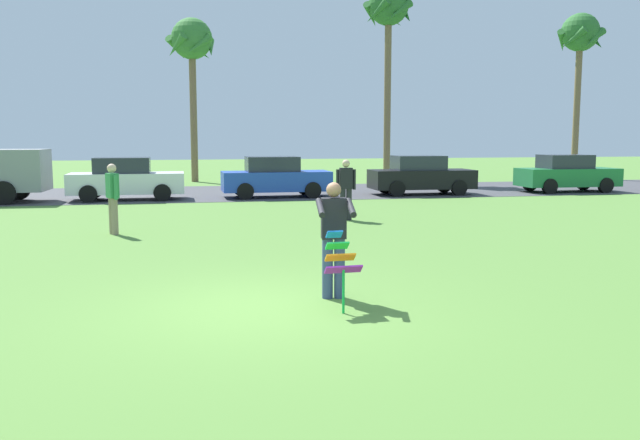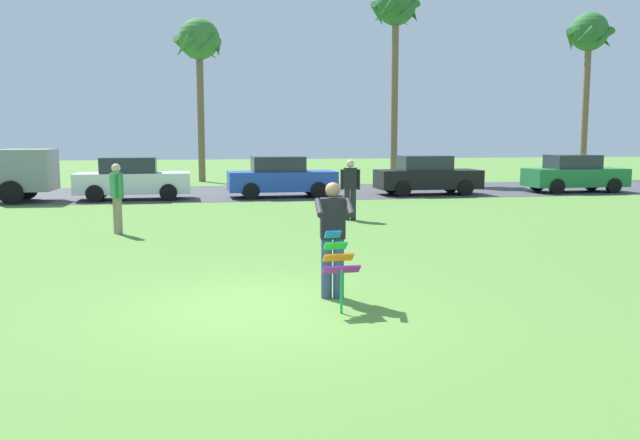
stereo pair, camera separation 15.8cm
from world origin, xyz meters
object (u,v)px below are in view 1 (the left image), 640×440
object	(u,v)px
person_kite_flyer	(334,235)
palm_tree_far_left	(580,40)
kite_held	(340,260)
palm_tree_right_near	(192,46)
palm_tree_centre_far	(388,15)
parked_car_green	(567,174)
person_walker_near	(113,196)
person_walker_far	(346,188)
parked_car_blue	(275,178)
parked_car_black	(421,176)
parked_car_white	(126,180)

from	to	relation	value
person_kite_flyer	palm_tree_far_left	distance (m)	32.67
kite_held	palm_tree_right_near	distance (m)	27.75
kite_held	palm_tree_centre_far	distance (m)	28.07
person_kite_flyer	palm_tree_right_near	size ratio (longest dim) A/B	0.21
parked_car_green	palm_tree_far_left	world-z (taller)	palm_tree_far_left
palm_tree_right_near	person_walker_near	size ratio (longest dim) A/B	4.86
palm_tree_centre_far	person_walker_far	size ratio (longest dim) A/B	5.89
palm_tree_far_left	person_walker_near	distance (m)	30.27
parked_car_blue	palm_tree_far_left	distance (m)	21.45
palm_tree_far_left	parked_car_green	bearing A→B (deg)	-123.86
person_walker_far	parked_car_black	bearing A→B (deg)	56.30
parked_car_black	parked_car_green	xyz separation A→B (m)	(6.62, -0.00, 0.00)
parked_car_green	parked_car_white	bearing A→B (deg)	-180.00
kite_held	parked_car_blue	distance (m)	17.29
parked_car_green	person_walker_far	xyz separation A→B (m)	(-11.63, -7.51, 0.16)
person_kite_flyer	palm_tree_centre_far	world-z (taller)	palm_tree_centre_far
parked_car_white	person_walker_far	xyz separation A→B (m)	(6.66, -7.51, 0.16)
person_walker_far	person_walker_near	bearing A→B (deg)	-165.81
parked_car_white	person_walker_far	distance (m)	10.04
person_kite_flyer	person_walker_near	size ratio (longest dim) A/B	1.00
parked_car_green	palm_tree_right_near	size ratio (longest dim) A/B	0.50
kite_held	palm_tree_far_left	xyz separation A→B (m)	(19.85, 25.80, 7.00)
person_kite_flyer	kite_held	xyz separation A→B (m)	(-0.06, -0.69, -0.24)
kite_held	palm_tree_centre_far	xyz separation A→B (m)	(8.58, 25.53, 7.92)
kite_held	parked_car_white	bearing A→B (deg)	103.69
person_kite_flyer	palm_tree_right_near	xyz separation A→B (m)	(-1.54, 26.29, 6.05)
palm_tree_far_left	person_walker_near	world-z (taller)	palm_tree_far_left
parked_car_black	person_walker_near	distance (m)	14.47
parked_car_white	palm_tree_far_left	xyz separation A→B (m)	(24.04, 8.57, 6.95)
person_walker_near	parked_car_blue	bearing A→B (deg)	60.05
kite_held	palm_tree_far_left	world-z (taller)	palm_tree_far_left
parked_car_white	palm_tree_right_near	size ratio (longest dim) A/B	0.50
person_walker_far	person_kite_flyer	bearing A→B (deg)	-104.89
parked_car_blue	parked_car_green	bearing A→B (deg)	0.00
person_kite_flyer	palm_tree_centre_far	xyz separation A→B (m)	(8.52, 24.84, 7.68)
palm_tree_right_near	person_walker_near	world-z (taller)	palm_tree_right_near
parked_car_blue	palm_tree_centre_far	bearing A→B (deg)	49.34
parked_car_green	palm_tree_far_left	xyz separation A→B (m)	(5.75, 8.57, 6.95)
person_kite_flyer	person_walker_far	world-z (taller)	same
parked_car_black	palm_tree_right_near	size ratio (longest dim) A/B	0.50
person_kite_flyer	kite_held	size ratio (longest dim) A/B	1.60
palm_tree_far_left	person_walker_far	size ratio (longest dim) A/B	5.31
kite_held	parked_car_blue	xyz separation A→B (m)	(1.45, 17.23, 0.06)
kite_held	parked_car_white	xyz separation A→B (m)	(-4.20, 17.23, 0.06)
parked_car_blue	parked_car_green	size ratio (longest dim) A/B	1.01
kite_held	palm_tree_right_near	xyz separation A→B (m)	(-1.47, 26.99, 6.28)
parked_car_green	parked_car_blue	bearing A→B (deg)	-180.00
parked_car_black	parked_car_green	distance (m)	6.62
parked_car_white	kite_held	bearing A→B (deg)	-76.31
kite_held	person_walker_far	distance (m)	10.03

